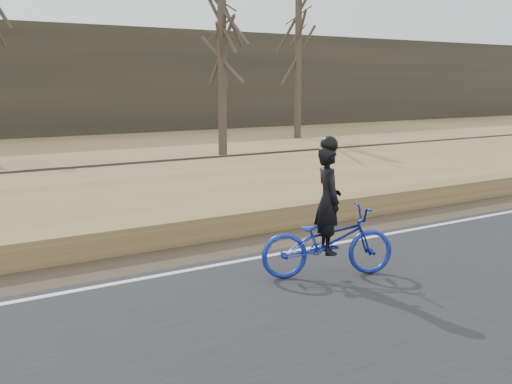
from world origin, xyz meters
TOP-DOWN VIEW (x-y plane):
  - cyclist at (5.05, -1.28)m, footprint 2.11×1.47m
  - bare_tree_right at (14.03, 14.87)m, footprint 0.36×0.36m
  - bare_tree_far_right at (22.02, 19.77)m, footprint 0.36×0.36m

SIDE VIEW (x-z plane):
  - cyclist at x=5.05m, z-range -0.33..1.76m
  - bare_tree_right at x=14.03m, z-range 0.00..8.10m
  - bare_tree_far_right at x=22.02m, z-range 0.00..8.99m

